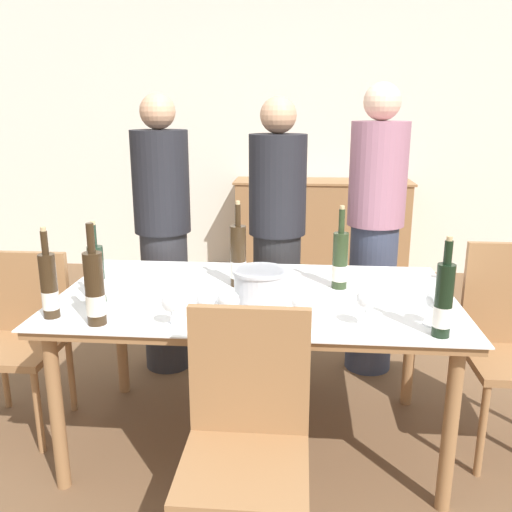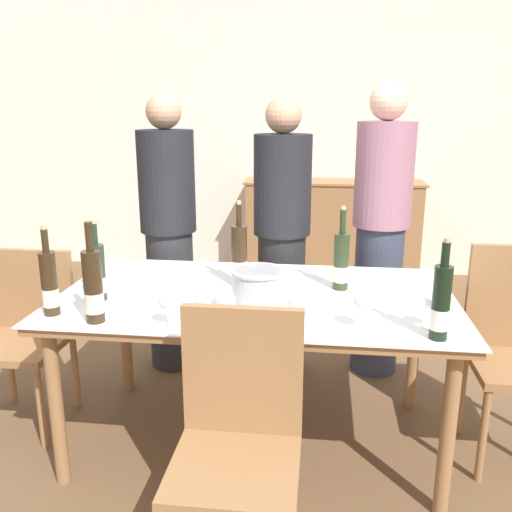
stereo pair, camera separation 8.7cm
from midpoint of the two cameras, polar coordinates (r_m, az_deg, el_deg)
The scene contains 23 objects.
ground_plane at distance 2.81m, azimuth -0.93°, elevation -18.69°, with size 12.00×12.00×0.00m, color brown.
back_wall at distance 5.32m, azimuth 2.34°, elevation 13.43°, with size 8.00×0.10×2.80m.
sideboard_cabinet at distance 5.14m, azimuth 6.40°, elevation 2.78°, with size 1.63×0.46×0.93m.
dining_table at distance 2.49m, azimuth -1.00°, elevation -5.50°, with size 1.78×1.01×0.75m.
ice_bucket at distance 2.20m, azimuth -0.69°, elevation -3.67°, with size 0.23×0.23×0.19m.
wine_bottle_0 at distance 2.45m, azimuth -17.39°, elevation -1.97°, with size 0.07×0.07×0.36m.
wine_bottle_1 at distance 2.33m, azimuth -21.95°, elevation -3.04°, with size 0.07×0.07×0.37m.
wine_bottle_2 at distance 2.54m, azimuth 7.88°, elevation -0.56°, with size 0.07×0.07×0.39m.
wine_bottle_3 at distance 2.08m, azimuth 18.01°, elevation -4.59°, with size 0.07×0.07×0.38m.
wine_bottle_4 at distance 2.55m, azimuth -2.86°, elevation -0.18°, with size 0.08×0.08×0.41m.
wine_bottle_5 at distance 2.20m, azimuth -17.70°, elevation -3.43°, with size 0.08×0.08×0.40m.
wine_glass_0 at distance 2.19m, azimuth 17.19°, elevation -4.68°, with size 0.08×0.08×0.14m.
wine_glass_1 at distance 2.11m, azimuth 3.45°, elevation -4.97°, with size 0.07×0.07×0.13m.
wine_glass_2 at distance 2.11m, azimuth 10.39°, elevation -4.62°, with size 0.08×0.08×0.15m.
wine_glass_3 at distance 2.12m, azimuth -6.42°, elevation -4.72°, with size 0.08×0.08×0.14m.
wine_glass_4 at distance 2.12m, azimuth -10.11°, elevation -4.97°, with size 0.08×0.08×0.13m.
wine_glass_5 at distance 2.07m, azimuth -4.14°, elevation -4.85°, with size 0.09×0.09×0.15m.
chair_near_front at distance 1.91m, azimuth -2.38°, elevation -17.81°, with size 0.42×0.42×0.93m.
chair_left_end at distance 2.99m, azimuth -24.21°, elevation -7.02°, with size 0.42×0.42×0.87m.
chair_right_end at distance 2.78m, azimuth 24.55°, elevation -7.64°, with size 0.42×0.42×0.97m.
person_host at distance 3.28m, azimuth -10.48°, elevation 1.98°, with size 0.33×0.33×1.65m.
person_guest_left at distance 3.17m, azimuth 1.44°, elevation 1.62°, with size 0.33×0.33×1.64m.
person_guest_right at distance 3.26m, azimuth 11.64°, elevation 2.42°, with size 0.33×0.33×1.71m.
Camera 1 is at (0.20, -2.32, 1.57)m, focal length 38.00 mm.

